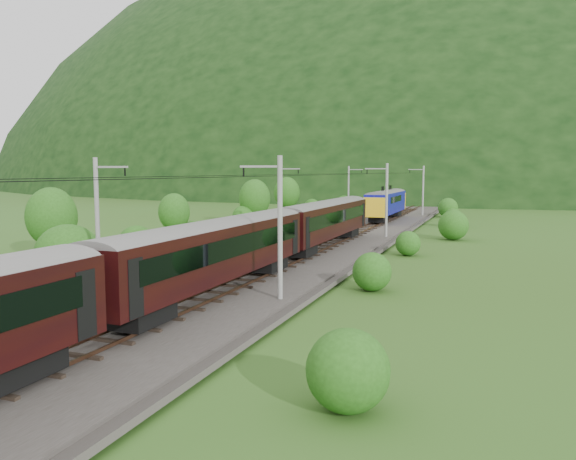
% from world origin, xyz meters
% --- Properties ---
extents(ground, '(600.00, 600.00, 0.00)m').
position_xyz_m(ground, '(0.00, 0.00, 0.00)').
color(ground, '#34531A').
rests_on(ground, ground).
extents(railbed, '(14.00, 220.00, 0.30)m').
position_xyz_m(railbed, '(0.00, 10.00, 0.15)').
color(railbed, '#38332D').
rests_on(railbed, ground).
extents(track_left, '(2.40, 220.00, 0.27)m').
position_xyz_m(track_left, '(-2.40, 10.00, 0.37)').
color(track_left, brown).
rests_on(track_left, railbed).
extents(track_right, '(2.40, 220.00, 0.27)m').
position_xyz_m(track_right, '(2.40, 10.00, 0.37)').
color(track_right, brown).
rests_on(track_right, railbed).
extents(catenary_left, '(2.54, 192.28, 8.00)m').
position_xyz_m(catenary_left, '(-6.12, 32.00, 4.50)').
color(catenary_left, gray).
rests_on(catenary_left, railbed).
extents(catenary_right, '(2.54, 192.28, 8.00)m').
position_xyz_m(catenary_right, '(6.12, 32.00, 4.50)').
color(catenary_right, gray).
rests_on(catenary_right, railbed).
extents(overhead_wires, '(4.83, 198.00, 0.03)m').
position_xyz_m(overhead_wires, '(0.00, 10.00, 7.10)').
color(overhead_wires, black).
rests_on(overhead_wires, ground).
extents(mountain_main, '(504.00, 360.00, 244.00)m').
position_xyz_m(mountain_main, '(0.00, 260.00, 0.00)').
color(mountain_main, black).
rests_on(mountain_main, ground).
extents(mountain_ridge, '(336.00, 280.00, 132.00)m').
position_xyz_m(mountain_ridge, '(-120.00, 300.00, 0.00)').
color(mountain_ridge, black).
rests_on(mountain_ridge, ground).
extents(train, '(2.90, 138.81, 5.04)m').
position_xyz_m(train, '(2.40, -11.71, 3.45)').
color(train, black).
rests_on(train, ground).
extents(hazard_post_near, '(0.17, 0.17, 1.61)m').
position_xyz_m(hazard_post_near, '(-0.69, 51.82, 1.11)').
color(hazard_post_near, red).
rests_on(hazard_post_near, railbed).
extents(hazard_post_far, '(0.15, 0.15, 1.43)m').
position_xyz_m(hazard_post_far, '(0.52, 24.41, 1.02)').
color(hazard_post_far, red).
rests_on(hazard_post_far, railbed).
extents(signal, '(0.27, 0.27, 2.42)m').
position_xyz_m(signal, '(-4.47, 51.05, 1.72)').
color(signal, black).
rests_on(signal, railbed).
extents(vegetation_left, '(12.86, 144.40, 6.44)m').
position_xyz_m(vegetation_left, '(-14.41, 16.59, 2.78)').
color(vegetation_left, '#245416').
rests_on(vegetation_left, ground).
extents(vegetation_right, '(7.28, 109.66, 2.91)m').
position_xyz_m(vegetation_right, '(12.24, 16.55, 1.29)').
color(vegetation_right, '#245416').
rests_on(vegetation_right, ground).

